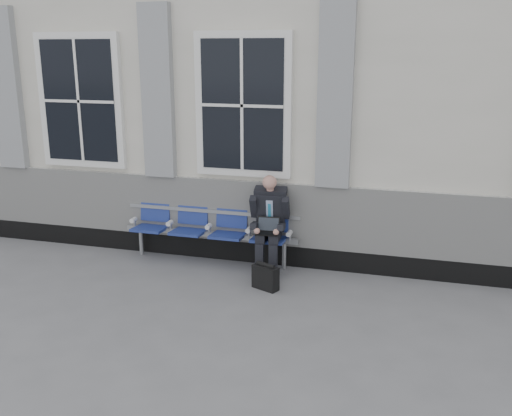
% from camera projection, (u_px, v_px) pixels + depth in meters
% --- Properties ---
extents(ground, '(70.00, 70.00, 0.00)m').
position_uv_depth(ground, '(183.00, 298.00, 7.07)').
color(ground, slate).
rests_on(ground, ground).
extents(station_building, '(14.40, 4.40, 4.49)m').
position_uv_depth(station_building, '(257.00, 96.00, 9.70)').
color(station_building, silver).
rests_on(station_building, ground).
extents(bench, '(2.60, 0.47, 0.91)m').
position_uv_depth(bench, '(210.00, 225.00, 8.18)').
color(bench, '#9EA0A3').
rests_on(bench, ground).
extents(businessman, '(0.55, 0.74, 1.36)m').
position_uv_depth(businessman, '(269.00, 220.00, 7.77)').
color(businessman, black).
rests_on(businessman, ground).
extents(briefcase, '(0.38, 0.27, 0.36)m').
position_uv_depth(briefcase, '(265.00, 277.00, 7.31)').
color(briefcase, black).
rests_on(briefcase, ground).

